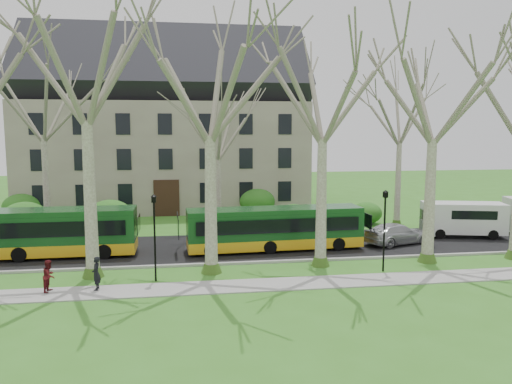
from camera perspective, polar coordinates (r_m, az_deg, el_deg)
ground at (r=27.24m, az=1.60°, el=-8.97°), size 120.00×120.00×0.00m
sidewalk at (r=24.88m, az=2.61°, el=-10.49°), size 70.00×2.00×0.06m
road at (r=32.49m, az=-0.09°, el=-6.24°), size 80.00×8.00×0.06m
curb at (r=28.65m, az=1.07°, el=-8.01°), size 80.00×0.25×0.14m
building at (r=49.78m, az=-10.14°, el=7.67°), size 26.50×12.20×16.00m
tree_row_verge at (r=26.46m, az=1.54°, el=5.93°), size 49.00×7.00×14.00m
tree_row_far at (r=36.93m, az=-3.39°, el=4.74°), size 33.00×7.00×12.00m
lamp_row at (r=25.67m, az=2.01°, el=-4.06°), size 36.22×0.22×4.30m
hedges at (r=40.30m, az=-8.44°, el=-2.27°), size 30.60×8.60×2.00m
bus_lead at (r=32.25m, az=-23.97°, el=-4.27°), size 11.68×2.50×2.92m
bus_follow at (r=31.30m, az=2.18°, el=-4.15°), size 11.02×2.80×2.73m
sedan at (r=34.24m, az=15.79°, el=-4.60°), size 5.03×3.32×1.35m
van_a at (r=37.94m, az=22.56°, el=-2.94°), size 5.82×3.25×2.40m
pedestrian_a at (r=24.91m, az=-17.78°, el=-8.84°), size 0.38×0.58×1.58m
pedestrian_b at (r=25.42m, az=-22.56°, el=-8.83°), size 0.68×0.81×1.50m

